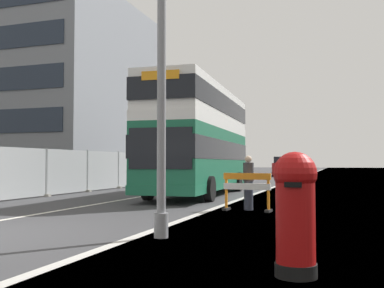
{
  "coord_description": "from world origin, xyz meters",
  "views": [
    {
      "loc": [
        7.14,
        -7.5,
        1.51
      ],
      "look_at": [
        1.96,
        7.93,
        2.2
      ],
      "focal_mm": 41.73,
      "sensor_mm": 36.0,
      "label": 1
    }
  ],
  "objects_px": {
    "car_oncoming_near": "(214,169)",
    "pedestrian_at_kerb": "(248,183)",
    "double_decker_bus": "(200,139)",
    "red_pillar_postbox": "(295,208)",
    "lamppost_foreground": "(162,47)",
    "car_receding_mid": "(236,168)",
    "roadworks_barrier": "(247,187)",
    "car_receding_far": "(283,167)"
  },
  "relations": [
    {
      "from": "car_oncoming_near",
      "to": "car_receding_mid",
      "type": "xyz_separation_m",
      "value": [
        0.44,
        6.68,
        -0.02
      ]
    },
    {
      "from": "red_pillar_postbox",
      "to": "car_receding_mid",
      "type": "height_order",
      "value": "car_receding_mid"
    },
    {
      "from": "red_pillar_postbox",
      "to": "pedestrian_at_kerb",
      "type": "xyz_separation_m",
      "value": [
        -2.25,
        8.06,
        -0.04
      ]
    },
    {
      "from": "roadworks_barrier",
      "to": "car_receding_far",
      "type": "distance_m",
      "value": 36.3
    },
    {
      "from": "lamppost_foreground",
      "to": "car_receding_mid",
      "type": "height_order",
      "value": "lamppost_foreground"
    },
    {
      "from": "double_decker_bus",
      "to": "red_pillar_postbox",
      "type": "bearing_deg",
      "value": -67.67
    },
    {
      "from": "double_decker_bus",
      "to": "roadworks_barrier",
      "type": "relative_size",
      "value": 7.34
    },
    {
      "from": "roadworks_barrier",
      "to": "car_receding_mid",
      "type": "relative_size",
      "value": 0.35
    },
    {
      "from": "pedestrian_at_kerb",
      "to": "car_oncoming_near",
      "type": "bearing_deg",
      "value": 108.36
    },
    {
      "from": "double_decker_bus",
      "to": "roadworks_barrier",
      "type": "distance_m",
      "value": 7.41
    },
    {
      "from": "car_receding_mid",
      "to": "double_decker_bus",
      "type": "bearing_deg",
      "value": -81.16
    },
    {
      "from": "double_decker_bus",
      "to": "car_receding_far",
      "type": "height_order",
      "value": "double_decker_bus"
    },
    {
      "from": "lamppost_foreground",
      "to": "red_pillar_postbox",
      "type": "bearing_deg",
      "value": -38.38
    },
    {
      "from": "car_receding_mid",
      "to": "red_pillar_postbox",
      "type": "bearing_deg",
      "value": -75.96
    },
    {
      "from": "car_receding_mid",
      "to": "pedestrian_at_kerb",
      "type": "xyz_separation_m",
      "value": [
        7.19,
        -29.66,
        -0.09
      ]
    },
    {
      "from": "car_receding_far",
      "to": "car_oncoming_near",
      "type": "bearing_deg",
      "value": -108.59
    },
    {
      "from": "roadworks_barrier",
      "to": "pedestrian_at_kerb",
      "type": "xyz_separation_m",
      "value": [
        -0.02,
        0.34,
        0.13
      ]
    },
    {
      "from": "red_pillar_postbox",
      "to": "roadworks_barrier",
      "type": "distance_m",
      "value": 8.05
    },
    {
      "from": "roadworks_barrier",
      "to": "car_receding_mid",
      "type": "distance_m",
      "value": 30.85
    },
    {
      "from": "red_pillar_postbox",
      "to": "double_decker_bus",
      "type": "bearing_deg",
      "value": 112.33
    },
    {
      "from": "car_receding_mid",
      "to": "lamppost_foreground",
      "type": "bearing_deg",
      "value": -79.52
    },
    {
      "from": "red_pillar_postbox",
      "to": "car_receding_far",
      "type": "distance_m",
      "value": 44.22
    },
    {
      "from": "car_receding_mid",
      "to": "pedestrian_at_kerb",
      "type": "bearing_deg",
      "value": -76.38
    },
    {
      "from": "double_decker_bus",
      "to": "car_oncoming_near",
      "type": "bearing_deg",
      "value": 103.61
    },
    {
      "from": "lamppost_foreground",
      "to": "car_receding_mid",
      "type": "relative_size",
      "value": 1.85
    },
    {
      "from": "car_oncoming_near",
      "to": "double_decker_bus",
      "type": "bearing_deg",
      "value": -76.39
    },
    {
      "from": "car_receding_mid",
      "to": "car_receding_far",
      "type": "distance_m",
      "value": 7.27
    },
    {
      "from": "lamppost_foreground",
      "to": "red_pillar_postbox",
      "type": "relative_size",
      "value": 4.97
    },
    {
      "from": "car_receding_mid",
      "to": "car_receding_far",
      "type": "bearing_deg",
      "value": 57.74
    },
    {
      "from": "car_oncoming_near",
      "to": "pedestrian_at_kerb",
      "type": "bearing_deg",
      "value": -71.64
    },
    {
      "from": "roadworks_barrier",
      "to": "car_oncoming_near",
      "type": "bearing_deg",
      "value": 108.15
    },
    {
      "from": "red_pillar_postbox",
      "to": "car_receding_far",
      "type": "bearing_deg",
      "value": 97.22
    },
    {
      "from": "lamppost_foreground",
      "to": "car_receding_far",
      "type": "height_order",
      "value": "lamppost_foreground"
    },
    {
      "from": "double_decker_bus",
      "to": "lamppost_foreground",
      "type": "xyz_separation_m",
      "value": [
        2.86,
        -11.7,
        1.25
      ]
    },
    {
      "from": "double_decker_bus",
      "to": "car_oncoming_near",
      "type": "height_order",
      "value": "double_decker_bus"
    },
    {
      "from": "double_decker_bus",
      "to": "lamppost_foreground",
      "type": "height_order",
      "value": "lamppost_foreground"
    },
    {
      "from": "pedestrian_at_kerb",
      "to": "red_pillar_postbox",
      "type": "bearing_deg",
      "value": -74.42
    },
    {
      "from": "car_receding_mid",
      "to": "car_receding_far",
      "type": "relative_size",
      "value": 1.14
    },
    {
      "from": "car_oncoming_near",
      "to": "pedestrian_at_kerb",
      "type": "relative_size",
      "value": 2.2
    },
    {
      "from": "roadworks_barrier",
      "to": "car_oncoming_near",
      "type": "relative_size",
      "value": 0.4
    },
    {
      "from": "red_pillar_postbox",
      "to": "pedestrian_at_kerb",
      "type": "relative_size",
      "value": 0.96
    },
    {
      "from": "lamppost_foreground",
      "to": "red_pillar_postbox",
      "type": "xyz_separation_m",
      "value": [
        2.88,
        -2.28,
        -2.98
      ]
    }
  ]
}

